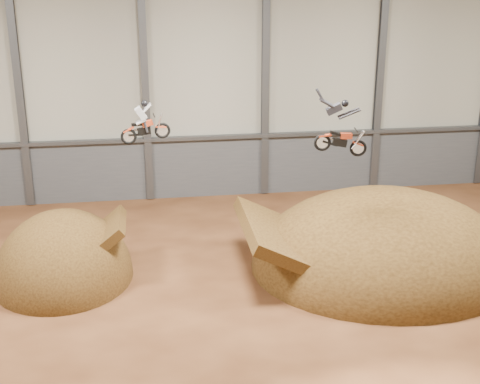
% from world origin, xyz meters
% --- Properties ---
extents(floor, '(40.00, 40.00, 0.00)m').
position_xyz_m(floor, '(0.00, 0.00, 0.00)').
color(floor, '#452412').
rests_on(floor, ground).
extents(back_wall, '(40.00, 0.10, 14.00)m').
position_xyz_m(back_wall, '(0.00, 15.00, 7.00)').
color(back_wall, '#ADAA99').
rests_on(back_wall, ground).
extents(lower_band_back, '(39.80, 0.18, 3.50)m').
position_xyz_m(lower_band_back, '(0.00, 14.90, 1.75)').
color(lower_band_back, '#4B4D52').
rests_on(lower_band_back, ground).
extents(steel_rail, '(39.80, 0.35, 0.20)m').
position_xyz_m(steel_rail, '(0.00, 14.75, 3.55)').
color(steel_rail, '#47494F').
rests_on(steel_rail, lower_band_back).
extents(steel_column_1, '(0.40, 0.36, 13.90)m').
position_xyz_m(steel_column_1, '(-10.00, 14.80, 7.00)').
color(steel_column_1, '#47494F').
rests_on(steel_column_1, ground).
extents(steel_column_2, '(0.40, 0.36, 13.90)m').
position_xyz_m(steel_column_2, '(-3.33, 14.80, 7.00)').
color(steel_column_2, '#47494F').
rests_on(steel_column_2, ground).
extents(steel_column_3, '(0.40, 0.36, 13.90)m').
position_xyz_m(steel_column_3, '(3.33, 14.80, 7.00)').
color(steel_column_3, '#47494F').
rests_on(steel_column_3, ground).
extents(steel_column_4, '(0.40, 0.36, 13.90)m').
position_xyz_m(steel_column_4, '(10.00, 14.80, 7.00)').
color(steel_column_4, '#47494F').
rests_on(steel_column_4, ground).
extents(takeoff_ramp, '(5.95, 6.87, 5.95)m').
position_xyz_m(takeoff_ramp, '(-7.25, 5.22, 0.00)').
color(takeoff_ramp, '#36220D').
rests_on(takeoff_ramp, ground).
extents(landing_ramp, '(11.90, 10.52, 6.86)m').
position_xyz_m(landing_ramp, '(6.88, 4.33, 0.00)').
color(landing_ramp, '#36220D').
rests_on(landing_ramp, ground).
extents(fmx_rider_a, '(2.29, 0.94, 2.07)m').
position_xyz_m(fmx_rider_a, '(-3.41, 4.86, 7.02)').
color(fmx_rider_a, '#D7441E').
extents(fmx_rider_b, '(3.16, 1.19, 2.76)m').
position_xyz_m(fmx_rider_b, '(3.96, 2.31, 7.18)').
color(fmx_rider_b, red).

